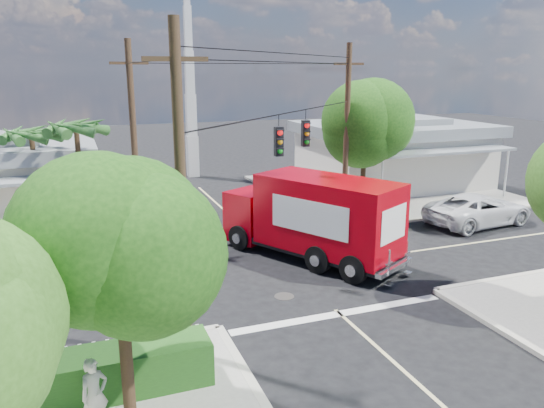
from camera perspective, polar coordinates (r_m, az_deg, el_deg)
ground at (r=21.38m, az=1.90°, el=-6.97°), size 120.00×120.00×0.00m
sidewalk_ne at (r=35.49m, az=11.46°, el=1.53°), size 14.12×14.12×0.14m
sidewalk_nw at (r=30.42m, az=-25.96°, el=-1.80°), size 14.12×14.12×0.14m
road_markings at (r=20.13m, az=3.52°, el=-8.38°), size 32.00×32.00×0.01m
building_ne at (r=36.85m, az=12.89°, el=5.48°), size 11.80×10.20×4.50m
radio_tower at (r=39.30m, az=-8.77°, el=11.08°), size 0.80×0.80×17.00m
tree_sw_front at (r=11.39m, az=-16.24°, el=-3.83°), size 3.88×3.78×6.03m
tree_ne_front at (r=29.37m, az=10.04°, el=8.26°), size 4.21×4.14×6.66m
tree_ne_back at (r=32.65m, az=12.00°, el=7.74°), size 3.77×3.66×5.82m
palm_nw_front at (r=26.02m, az=-20.31°, el=7.45°), size 3.01×3.08×5.59m
palm_nw_back at (r=27.61m, az=-24.46°, el=6.63°), size 3.01×3.08×5.19m
utility_poles at (r=21.12m, az=-3.66°, el=5.89°), size 12.00×10.68×9.00m
picket_fence at (r=14.62m, az=-19.15°, el=-15.54°), size 5.94×0.06×1.00m
hedge_sw at (r=13.92m, az=-19.89°, el=-17.18°), size 6.20×1.20×1.10m
vending_boxes at (r=29.25m, az=9.05°, el=0.16°), size 1.90×0.50×1.10m
delivery_truck at (r=22.00m, az=4.39°, el=-1.45°), size 6.00×8.30×3.54m
parked_car at (r=29.04m, az=21.33°, el=-0.53°), size 6.07×3.34×1.61m
pedestrian at (r=12.69m, az=-18.55°, el=-18.87°), size 0.72×0.61×1.67m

